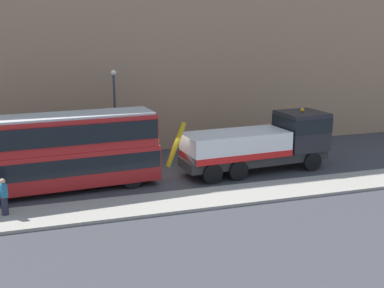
% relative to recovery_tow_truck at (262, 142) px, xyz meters
% --- Properties ---
extents(ground_plane, '(120.00, 120.00, 0.00)m').
position_rel_recovery_tow_truck_xyz_m(ground_plane, '(-5.75, 0.48, -1.76)').
color(ground_plane, '#38383D').
extents(near_kerb, '(60.00, 2.80, 0.15)m').
position_rel_recovery_tow_truck_xyz_m(near_kerb, '(-5.75, -3.72, -1.68)').
color(near_kerb, gray).
rests_on(near_kerb, ground_plane).
extents(building_facade, '(60.00, 1.50, 16.00)m').
position_rel_recovery_tow_truck_xyz_m(building_facade, '(-5.75, 7.57, 6.31)').
color(building_facade, '#9E7A5B').
rests_on(building_facade, ground_plane).
extents(recovery_tow_truck, '(10.22, 3.29, 3.67)m').
position_rel_recovery_tow_truck_xyz_m(recovery_tow_truck, '(0.00, 0.00, 0.00)').
color(recovery_tow_truck, '#2D2D2D').
rests_on(recovery_tow_truck, ground_plane).
extents(double_decker_bus, '(11.17, 3.36, 4.06)m').
position_rel_recovery_tow_truck_xyz_m(double_decker_bus, '(-12.02, -0.04, 0.47)').
color(double_decker_bus, '#AD1E1E').
rests_on(double_decker_bus, ground_plane).
extents(pedestrian_onlooker, '(0.38, 0.46, 1.71)m').
position_rel_recovery_tow_truck_xyz_m(pedestrian_onlooker, '(-14.32, -3.14, -0.77)').
color(pedestrian_onlooker, '#232333').
rests_on(pedestrian_onlooker, near_kerb).
extents(street_lamp, '(0.36, 0.36, 5.83)m').
position_rel_recovery_tow_truck_xyz_m(street_lamp, '(-7.90, 5.38, 1.71)').
color(street_lamp, '#38383D').
rests_on(street_lamp, ground_plane).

